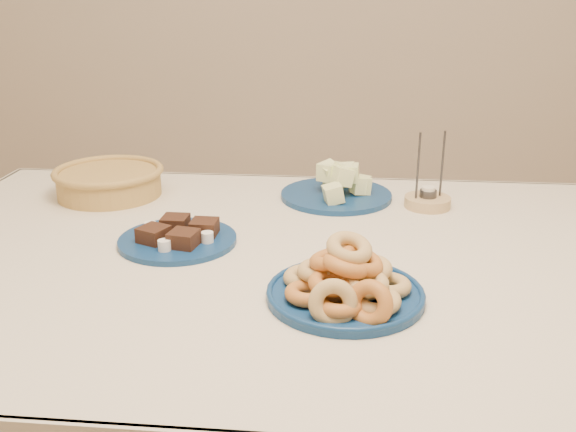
% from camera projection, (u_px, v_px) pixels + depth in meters
% --- Properties ---
extents(dining_table, '(1.71, 1.11, 0.75)m').
position_uv_depth(dining_table, '(290.00, 301.00, 1.33)').
color(dining_table, brown).
rests_on(dining_table, ground).
extents(donut_platter, '(0.29, 0.29, 0.12)m').
position_uv_depth(donut_platter, '(346.00, 283.00, 1.09)').
color(donut_platter, navy).
rests_on(donut_platter, dining_table).
extents(melon_plate, '(0.32, 0.32, 0.10)m').
position_uv_depth(melon_plate, '(338.00, 187.00, 1.62)').
color(melon_plate, navy).
rests_on(melon_plate, dining_table).
extents(brownie_plate, '(0.27, 0.27, 0.04)m').
position_uv_depth(brownie_plate, '(178.00, 237.00, 1.34)').
color(brownie_plate, navy).
rests_on(brownie_plate, dining_table).
extents(wicker_basket, '(0.32, 0.32, 0.07)m').
position_uv_depth(wicker_basket, '(109.00, 180.00, 1.64)').
color(wicker_basket, olive).
rests_on(wicker_basket, dining_table).
extents(candle_holder, '(0.15, 0.15, 0.19)m').
position_uv_depth(candle_holder, '(428.00, 200.00, 1.56)').
color(candle_holder, tan).
rests_on(candle_holder, dining_table).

